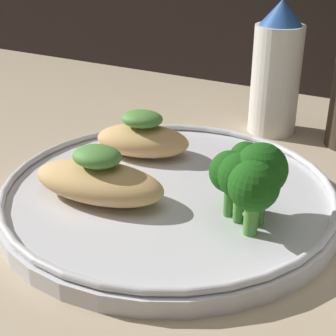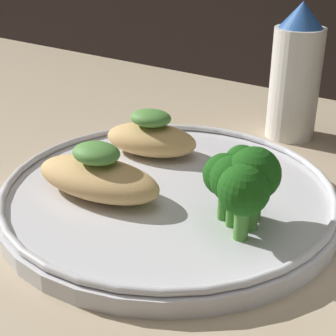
{
  "view_description": "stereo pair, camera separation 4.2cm",
  "coord_description": "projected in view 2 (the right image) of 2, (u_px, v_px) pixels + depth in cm",
  "views": [
    {
      "loc": [
        18.37,
        -33.33,
        21.97
      ],
      "look_at": [
        0.0,
        0.0,
        3.4
      ],
      "focal_mm": 55.0,
      "sensor_mm": 36.0,
      "label": 1
    },
    {
      "loc": [
        21.95,
        -31.09,
        21.97
      ],
      "look_at": [
        0.0,
        0.0,
        3.4
      ],
      "focal_mm": 55.0,
      "sensor_mm": 36.0,
      "label": 2
    }
  ],
  "objects": [
    {
      "name": "grilled_meat_front",
      "position": [
        98.0,
        176.0,
        0.42
      ],
      "size": [
        11.76,
        6.44,
        4.55
      ],
      "color": "tan",
      "rests_on": "plate"
    },
    {
      "name": "plate",
      "position": [
        168.0,
        194.0,
        0.43
      ],
      "size": [
        28.33,
        28.33,
        2.0
      ],
      "color": "silver",
      "rests_on": "ground_plane"
    },
    {
      "name": "sauce_bottle",
      "position": [
        295.0,
        75.0,
        0.55
      ],
      "size": [
        5.3,
        5.3,
        14.49
      ],
      "color": "white",
      "rests_on": "ground_plane"
    },
    {
      "name": "broccoli_bunch",
      "position": [
        244.0,
        179.0,
        0.37
      ],
      "size": [
        5.83,
        6.5,
        6.39
      ],
      "color": "#4C8E38",
      "rests_on": "plate"
    },
    {
      "name": "grilled_meat_middle",
      "position": [
        151.0,
        137.0,
        0.49
      ],
      "size": [
        9.92,
        6.95,
        4.41
      ],
      "color": "tan",
      "rests_on": "plate"
    },
    {
      "name": "ground_plane",
      "position": [
        168.0,
        209.0,
        0.44
      ],
      "size": [
        180.0,
        180.0,
        1.0
      ],
      "primitive_type": "cube",
      "color": "tan"
    }
  ]
}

